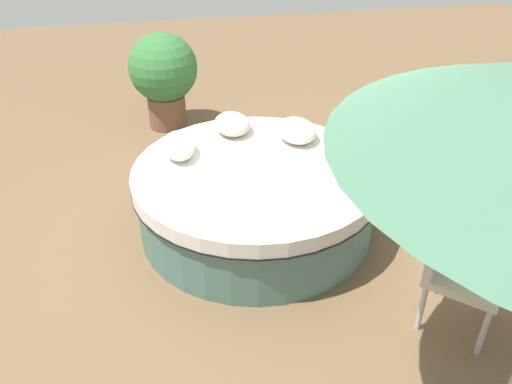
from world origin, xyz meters
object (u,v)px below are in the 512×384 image
object	(u,v)px
round_bed	(256,197)
throw_pillow_2	(179,146)
patio_chair	(456,258)
planter	(164,74)
throw_pillow_0	(297,130)
throw_pillow_1	(232,124)

from	to	relation	value
round_bed	throw_pillow_2	size ratio (longest dim) A/B	4.41
patio_chair	planter	xyz separation A→B (m)	(3.83, 1.76, 0.14)
throw_pillow_0	planter	xyz separation A→B (m)	(1.96, 1.15, -0.03)
planter	throw_pillow_2	bearing A→B (deg)	-179.60
round_bed	throw_pillow_1	size ratio (longest dim) A/B	4.67
throw_pillow_2	patio_chair	xyz separation A→B (m)	(-1.78, -1.75, -0.17)
throw_pillow_1	patio_chair	world-z (taller)	patio_chair
throw_pillow_1	patio_chair	size ratio (longest dim) A/B	0.48
throw_pillow_0	patio_chair	size ratio (longest dim) A/B	0.50
throw_pillow_0	patio_chair	world-z (taller)	patio_chair
throw_pillow_0	throw_pillow_1	bearing A→B (deg)	62.98
throw_pillow_1	throw_pillow_2	distance (m)	0.67
throw_pillow_2	planter	bearing A→B (deg)	0.40
throw_pillow_1	patio_chair	bearing A→B (deg)	-151.07
round_bed	throw_pillow_0	size ratio (longest dim) A/B	4.49
round_bed	planter	world-z (taller)	planter
patio_chair	planter	size ratio (longest dim) A/B	0.81
throw_pillow_1	planter	distance (m)	1.76
throw_pillow_0	throw_pillow_1	world-z (taller)	throw_pillow_0
throw_pillow_1	planter	xyz separation A→B (m)	(1.67, 0.57, -0.02)
throw_pillow_1	throw_pillow_2	world-z (taller)	throw_pillow_2
patio_chair	round_bed	bearing A→B (deg)	-96.80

